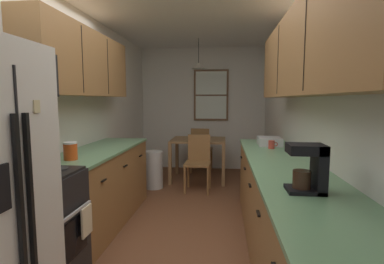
% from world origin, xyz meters
% --- Properties ---
extents(ground_plane, '(12.00, 12.00, 0.00)m').
position_xyz_m(ground_plane, '(0.00, 1.00, 0.00)').
color(ground_plane, brown).
extents(wall_left, '(0.10, 9.00, 2.55)m').
position_xyz_m(wall_left, '(-1.35, 1.00, 1.27)').
color(wall_left, silver).
rests_on(wall_left, ground).
extents(wall_right, '(0.10, 9.00, 2.55)m').
position_xyz_m(wall_right, '(1.35, 1.00, 1.27)').
color(wall_right, silver).
rests_on(wall_right, ground).
extents(wall_back, '(4.40, 0.10, 2.55)m').
position_xyz_m(wall_back, '(0.00, 3.65, 1.27)').
color(wall_back, silver).
rests_on(wall_back, ground).
extents(ceiling_slab, '(4.40, 9.00, 0.08)m').
position_xyz_m(ceiling_slab, '(0.00, 1.00, 2.59)').
color(ceiling_slab, white).
extents(stove_range, '(0.66, 0.59, 1.10)m').
position_xyz_m(stove_range, '(-0.99, -0.59, 0.47)').
color(stove_range, black).
rests_on(stove_range, ground).
extents(microwave_over_range, '(0.39, 0.63, 0.34)m').
position_xyz_m(microwave_over_range, '(-1.11, -0.58, 1.66)').
color(microwave_over_range, black).
extents(counter_left, '(0.64, 1.89, 0.90)m').
position_xyz_m(counter_left, '(-1.00, 0.66, 0.45)').
color(counter_left, olive).
rests_on(counter_left, ground).
extents(upper_cabinets_left, '(0.33, 1.97, 0.72)m').
position_xyz_m(upper_cabinets_left, '(-1.14, 0.61, 1.87)').
color(upper_cabinets_left, olive).
extents(counter_right, '(0.64, 3.31, 0.90)m').
position_xyz_m(counter_right, '(1.00, 0.02, 0.45)').
color(counter_right, olive).
rests_on(counter_right, ground).
extents(upper_cabinets_right, '(0.33, 2.99, 0.73)m').
position_xyz_m(upper_cabinets_right, '(1.14, -0.03, 1.86)').
color(upper_cabinets_right, olive).
extents(dining_table, '(0.97, 0.80, 0.76)m').
position_xyz_m(dining_table, '(-0.01, 2.67, 0.64)').
color(dining_table, olive).
rests_on(dining_table, ground).
extents(dining_chair_near, '(0.41, 0.41, 0.90)m').
position_xyz_m(dining_chair_near, '(0.04, 2.06, 0.50)').
color(dining_chair_near, olive).
rests_on(dining_chair_near, ground).
extents(dining_chair_far, '(0.44, 0.44, 0.90)m').
position_xyz_m(dining_chair_far, '(-0.01, 3.28, 0.50)').
color(dining_chair_far, olive).
rests_on(dining_chair_far, ground).
extents(pendant_light, '(0.27, 0.27, 0.53)m').
position_xyz_m(pendant_light, '(-0.01, 2.67, 2.07)').
color(pendant_light, black).
extents(back_window, '(0.72, 0.05, 1.06)m').
position_xyz_m(back_window, '(0.18, 3.58, 1.57)').
color(back_window, brown).
extents(trash_bin, '(0.29, 0.29, 0.62)m').
position_xyz_m(trash_bin, '(-0.70, 2.08, 0.31)').
color(trash_bin, silver).
rests_on(trash_bin, ground).
extents(storage_canister, '(0.13, 0.13, 0.17)m').
position_xyz_m(storage_canister, '(-1.00, 0.01, 0.99)').
color(storage_canister, '#D84C19').
rests_on(storage_canister, counter_left).
extents(dish_towel, '(0.02, 0.16, 0.24)m').
position_xyz_m(dish_towel, '(-0.64, -0.44, 0.50)').
color(dish_towel, beige).
extents(coffee_maker, '(0.22, 0.18, 0.30)m').
position_xyz_m(coffee_maker, '(0.98, -0.76, 1.06)').
color(coffee_maker, black).
rests_on(coffee_maker, counter_right).
extents(mug_by_coffeemaker, '(0.11, 0.07, 0.10)m').
position_xyz_m(mug_by_coffeemaker, '(1.01, 0.87, 0.95)').
color(mug_by_coffeemaker, '#BF3F33').
rests_on(mug_by_coffeemaker, counter_right).
extents(dish_rack, '(0.28, 0.34, 0.10)m').
position_xyz_m(dish_rack, '(1.02, 1.13, 0.95)').
color(dish_rack, silver).
rests_on(dish_rack, counter_right).
extents(table_serving_bowl, '(0.18, 0.18, 0.06)m').
position_xyz_m(table_serving_bowl, '(0.10, 2.57, 0.79)').
color(table_serving_bowl, '#4C7299').
rests_on(table_serving_bowl, dining_table).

